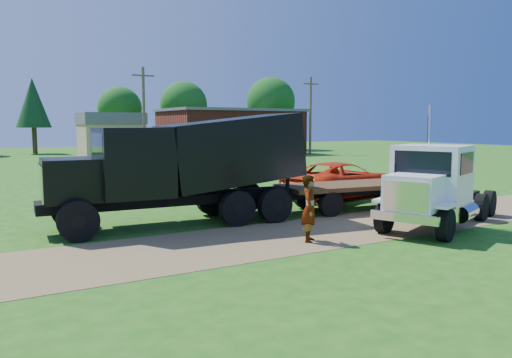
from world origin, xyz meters
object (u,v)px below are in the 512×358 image
white_semi_tractor (433,187)px  black_dump_truck (187,163)px  spectator_a (310,209)px  orange_pickup (341,180)px  flatbed_trailer (367,189)px

white_semi_tractor → black_dump_truck: (-6.75, 4.93, 0.73)m
black_dump_truck → spectator_a: bearing=-60.4°
black_dump_truck → spectator_a: (2.11, -4.38, -1.15)m
white_semi_tractor → spectator_a: white_semi_tractor is taller
orange_pickup → black_dump_truck: bearing=94.1°
black_dump_truck → flatbed_trailer: (7.71, -0.77, -1.31)m
flatbed_trailer → white_semi_tractor: bearing=-96.1°
white_semi_tractor → spectator_a: 4.69m
white_semi_tractor → orange_pickup: bearing=51.8°
black_dump_truck → orange_pickup: (8.86, 2.32, -1.30)m
white_semi_tractor → flatbed_trailer: white_semi_tractor is taller
black_dump_truck → spectator_a: black_dump_truck is taller
black_dump_truck → orange_pickup: 9.25m
black_dump_truck → spectator_a: 5.00m
flatbed_trailer → orange_pickup: bearing=76.5°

